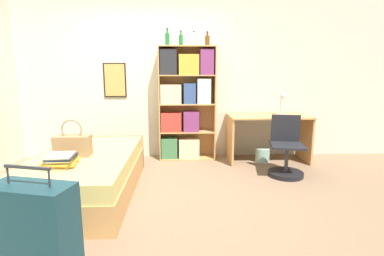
{
  "coord_description": "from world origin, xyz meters",
  "views": [
    {
      "loc": [
        0.49,
        -3.4,
        1.43
      ],
      "look_at": [
        0.63,
        0.2,
        0.75
      ],
      "focal_mm": 28.0,
      "sensor_mm": 36.0,
      "label": 1
    }
  ],
  "objects": [
    {
      "name": "ground_plane",
      "position": [
        0.0,
        0.0,
        0.0
      ],
      "size": [
        14.0,
        14.0,
        0.0
      ],
      "primitive_type": "plane",
      "color": "#84664C"
    },
    {
      "name": "desk",
      "position": [
        1.89,
        1.26,
        0.52
      ],
      "size": [
        1.26,
        0.67,
        0.75
      ],
      "color": "tan",
      "rests_on": "ground_plane"
    },
    {
      "name": "bottle_brown",
      "position": [
        0.51,
        1.48,
        1.92
      ],
      "size": [
        0.06,
        0.06,
        0.24
      ],
      "color": "#1E6B2D",
      "rests_on": "bookcase"
    },
    {
      "name": "bottle_clear",
      "position": [
        0.71,
        1.45,
        1.91
      ],
      "size": [
        0.06,
        0.06,
        0.23
      ],
      "color": "#B7BCC1",
      "rests_on": "bookcase"
    },
    {
      "name": "bookcase",
      "position": [
        0.56,
        1.44,
        0.94
      ],
      "size": [
        0.91,
        0.3,
        1.83
      ],
      "color": "tan",
      "rests_on": "ground_plane"
    },
    {
      "name": "desk_lamp",
      "position": [
        2.14,
        1.33,
        1.01
      ],
      "size": [
        0.19,
        0.14,
        0.4
      ],
      "color": "#ADA89E",
      "rests_on": "desk"
    },
    {
      "name": "desk_chair",
      "position": [
        1.96,
        0.57,
        0.26
      ],
      "size": [
        0.5,
        0.51,
        0.83
      ],
      "color": "black",
      "rests_on": "ground_plane"
    },
    {
      "name": "wall_back",
      "position": [
        -0.0,
        1.64,
        1.3
      ],
      "size": [
        10.0,
        0.09,
        2.6
      ],
      "color": "beige",
      "rests_on": "ground_plane"
    },
    {
      "name": "waste_bin",
      "position": [
        1.81,
        1.2,
        0.11
      ],
      "size": [
        0.23,
        0.23,
        0.22
      ],
      "color": "#99C1B2",
      "rests_on": "ground_plane"
    },
    {
      "name": "suitcase",
      "position": [
        -0.5,
        -1.52,
        0.35
      ],
      "size": [
        0.61,
        0.39,
        0.84
      ],
      "color": "#143842",
      "rests_on": "ground_plane"
    },
    {
      "name": "bottle_green",
      "position": [
        0.3,
        1.42,
        1.93
      ],
      "size": [
        0.07,
        0.07,
        0.27
      ],
      "color": "#1E6B2D",
      "rests_on": "bookcase"
    },
    {
      "name": "book_stack_on_bed",
      "position": [
        -0.72,
        -0.44,
        0.55
      ],
      "size": [
        0.32,
        0.35,
        0.12
      ],
      "color": "beige",
      "rests_on": "bed"
    },
    {
      "name": "bed",
      "position": [
        -0.63,
        0.02,
        0.24
      ],
      "size": [
        1.11,
        2.01,
        0.49
      ],
      "color": "tan",
      "rests_on": "ground_plane"
    },
    {
      "name": "bottle_blue",
      "position": [
        0.92,
        1.46,
        1.91
      ],
      "size": [
        0.08,
        0.08,
        0.22
      ],
      "color": "brown",
      "rests_on": "bookcase"
    },
    {
      "name": "handbag",
      "position": [
        -0.73,
        -0.06,
        0.61
      ],
      "size": [
        0.39,
        0.19,
        0.42
      ],
      "color": "#93704C",
      "rests_on": "bed"
    }
  ]
}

